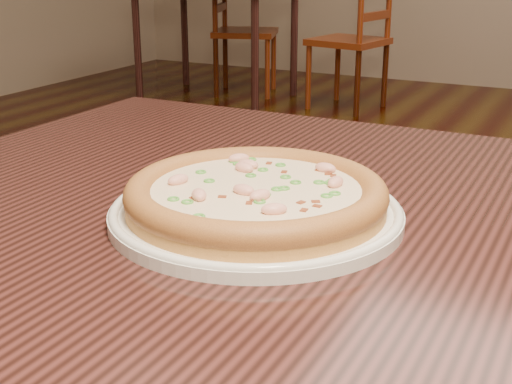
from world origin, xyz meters
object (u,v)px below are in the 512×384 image
at_px(hero_table, 380,312).
at_px(bg_table_left, 216,1).
at_px(chair_a, 238,31).
at_px(chair_b, 356,41).
at_px(plate, 256,212).
at_px(pizza, 256,195).

distance_m(hero_table, bg_table_left, 4.32).
height_order(chair_a, chair_b, same).
relative_size(hero_table, chair_a, 1.26).
relative_size(plate, chair_b, 0.31).
xyz_separation_m(hero_table, chair_b, (-1.33, 3.72, -0.21)).
bearing_deg(plate, chair_b, 107.78).
relative_size(hero_table, pizza, 4.57).
distance_m(bg_table_left, chair_b, 1.01).
relative_size(hero_table, bg_table_left, 1.20).
height_order(plate, chair_a, chair_a).
xyz_separation_m(plate, chair_a, (-2.13, 3.90, -0.32)).
distance_m(hero_table, plate, 0.17).
distance_m(plate, pizza, 0.02).
bearing_deg(chair_b, chair_a, 172.17).
bearing_deg(hero_table, plate, -157.38).
height_order(hero_table, bg_table_left, same).
xyz_separation_m(chair_a, chair_b, (0.92, -0.13, 0.00)).
xyz_separation_m(plate, pizza, (-0.00, 0.00, 0.02)).
height_order(pizza, chair_a, chair_a).
xyz_separation_m(pizza, chair_a, (-2.13, 3.90, -0.34)).
relative_size(pizza, bg_table_left, 0.26).
relative_size(bg_table_left, chair_a, 1.05).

